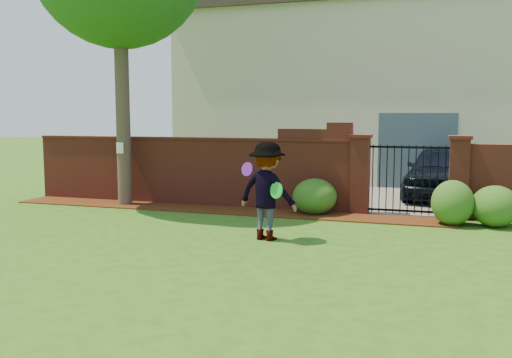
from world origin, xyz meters
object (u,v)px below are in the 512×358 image
(frisbee_purple, at_px, (247,169))
(man, at_px, (266,191))
(car, at_px, (441,172))
(frisbee_green, at_px, (276,190))

(frisbee_purple, bearing_deg, man, -7.22)
(frisbee_purple, bearing_deg, car, 61.36)
(car, distance_m, man, 7.19)
(frisbee_purple, bearing_deg, frisbee_green, -22.33)
(car, relative_size, man, 2.37)
(frisbee_purple, distance_m, frisbee_green, 0.78)
(man, bearing_deg, car, -100.89)
(car, xyz_separation_m, man, (-3.12, -6.48, 0.18))
(frisbee_purple, relative_size, frisbee_green, 0.88)
(man, bearing_deg, frisbee_green, 155.21)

